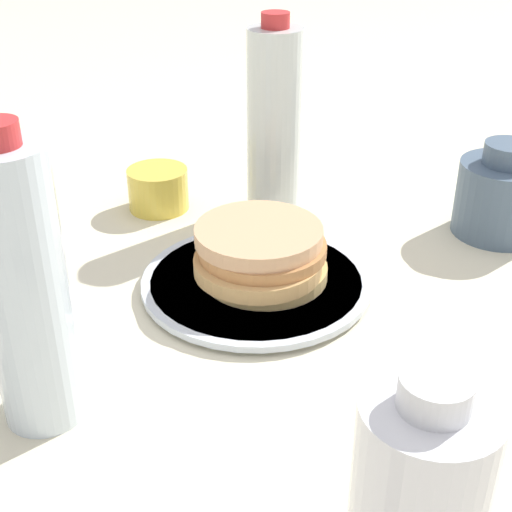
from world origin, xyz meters
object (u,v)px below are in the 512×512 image
water_bottle_mid (25,290)px  water_bottle_far (274,123)px  pancake_stack (260,254)px  plate (256,282)px  juice_glass (158,189)px  cream_jug (502,195)px

water_bottle_mid → water_bottle_far: 0.44m
pancake_stack → water_bottle_far: 0.21m
plate → pancake_stack: 0.04m
water_bottle_far → pancake_stack: bearing=-154.5°
plate → juice_glass: (0.11, 0.22, 0.02)m
water_bottle_mid → juice_glass: bearing=24.0°
pancake_stack → cream_jug: cream_jug is taller
cream_jug → water_bottle_mid: size_ratio=0.46×
plate → pancake_stack: bearing=-66.3°
pancake_stack → water_bottle_mid: bearing=168.1°
pancake_stack → water_bottle_far: size_ratio=0.59×
plate → juice_glass: 0.24m
cream_jug → plate: bearing=144.6°
plate → cream_jug: cream_jug is taller
plate → water_bottle_mid: 0.29m
pancake_stack → juice_glass: size_ratio=1.89×
plate → juice_glass: bearing=63.5°
plate → cream_jug: 0.33m
plate → water_bottle_far: bearing=24.2°
pancake_stack → cream_jug: (0.27, -0.19, 0.01)m
juice_glass → plate: bearing=-116.5°
pancake_stack → water_bottle_mid: water_bottle_mid is taller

